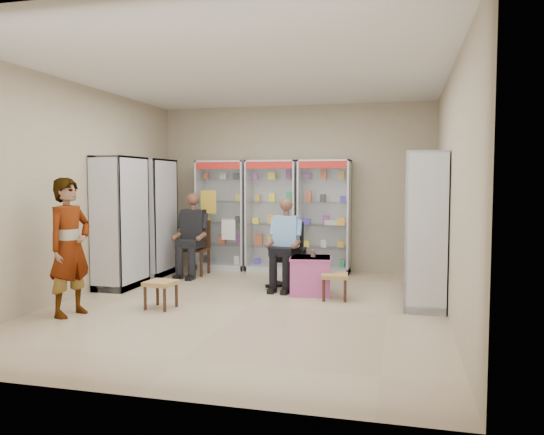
% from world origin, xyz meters
% --- Properties ---
extents(floor, '(6.00, 6.00, 0.00)m').
position_xyz_m(floor, '(0.00, 0.00, 0.00)').
color(floor, tan).
rests_on(floor, ground).
extents(room_shell, '(5.02, 6.02, 3.01)m').
position_xyz_m(room_shell, '(0.00, 0.00, 1.97)').
color(room_shell, tan).
rests_on(room_shell, ground).
extents(cabinet_back_left, '(0.90, 0.50, 2.00)m').
position_xyz_m(cabinet_back_left, '(-1.30, 2.73, 1.00)').
color(cabinet_back_left, silver).
rests_on(cabinet_back_left, floor).
extents(cabinet_back_mid, '(0.90, 0.50, 2.00)m').
position_xyz_m(cabinet_back_mid, '(-0.35, 2.73, 1.00)').
color(cabinet_back_mid, silver).
rests_on(cabinet_back_mid, floor).
extents(cabinet_back_right, '(0.90, 0.50, 2.00)m').
position_xyz_m(cabinet_back_right, '(0.60, 2.73, 1.00)').
color(cabinet_back_right, '#A1A2A7').
rests_on(cabinet_back_right, floor).
extents(cabinet_right_far, '(0.90, 0.50, 2.00)m').
position_xyz_m(cabinet_right_far, '(2.23, 1.60, 1.00)').
color(cabinet_right_far, '#BBBEC3').
rests_on(cabinet_right_far, floor).
extents(cabinet_right_near, '(0.90, 0.50, 2.00)m').
position_xyz_m(cabinet_right_near, '(2.23, 0.50, 1.00)').
color(cabinet_right_near, '#B9BDC1').
rests_on(cabinet_right_near, floor).
extents(cabinet_left_far, '(0.90, 0.50, 2.00)m').
position_xyz_m(cabinet_left_far, '(-2.23, 1.80, 1.00)').
color(cabinet_left_far, '#A1A4A8').
rests_on(cabinet_left_far, floor).
extents(cabinet_left_near, '(0.90, 0.50, 2.00)m').
position_xyz_m(cabinet_left_near, '(-2.23, 0.70, 1.00)').
color(cabinet_left_near, '#A5A7AD').
rests_on(cabinet_left_near, floor).
extents(wooden_chair, '(0.42, 0.42, 0.94)m').
position_xyz_m(wooden_chair, '(-1.55, 2.00, 0.47)').
color(wooden_chair, '#2E2112').
rests_on(wooden_chair, floor).
extents(seated_customer, '(0.44, 0.60, 1.34)m').
position_xyz_m(seated_customer, '(-1.55, 1.95, 0.67)').
color(seated_customer, black).
rests_on(seated_customer, floor).
extents(office_chair, '(0.59, 0.59, 1.01)m').
position_xyz_m(office_chair, '(0.24, 1.29, 0.50)').
color(office_chair, black).
rests_on(office_chair, floor).
extents(seated_shopkeeper, '(0.46, 0.62, 1.28)m').
position_xyz_m(seated_shopkeeper, '(0.24, 1.24, 0.64)').
color(seated_shopkeeper, '#6897CD').
rests_on(seated_shopkeeper, floor).
extents(pink_trunk, '(0.63, 0.61, 0.54)m').
position_xyz_m(pink_trunk, '(0.67, 0.93, 0.27)').
color(pink_trunk, '#C54F93').
rests_on(pink_trunk, floor).
extents(tea_glass, '(0.07, 0.07, 0.11)m').
position_xyz_m(tea_glass, '(0.70, 0.95, 0.59)').
color(tea_glass, '#582507').
rests_on(tea_glass, pink_trunk).
extents(woven_stool_a, '(0.39, 0.39, 0.36)m').
position_xyz_m(woven_stool_a, '(1.05, 0.65, 0.18)').
color(woven_stool_a, '#A48045').
rests_on(woven_stool_a, floor).
extents(woven_stool_b, '(0.39, 0.39, 0.36)m').
position_xyz_m(woven_stool_b, '(-1.04, -0.40, 0.18)').
color(woven_stool_b, olive).
rests_on(woven_stool_b, floor).
extents(standing_man, '(0.52, 0.68, 1.67)m').
position_xyz_m(standing_man, '(-1.95, -0.98, 0.84)').
color(standing_man, gray).
rests_on(standing_man, floor).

